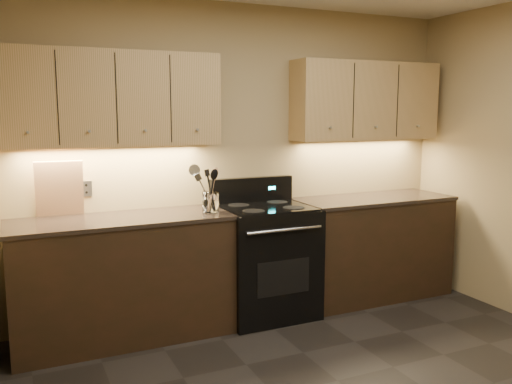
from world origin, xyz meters
The scene contains 14 objects.
wall_back centered at (0.00, 2.00, 1.30)m, with size 4.00×0.04×2.60m, color tan.
counter_left centered at (-1.10, 1.70, 0.47)m, with size 1.62×0.62×0.93m.
counter_right centered at (1.18, 1.70, 0.47)m, with size 1.46×0.62×0.93m.
stove centered at (0.08, 1.68, 0.48)m, with size 0.76×0.68×1.14m.
upper_cab_left centered at (-1.10, 1.85, 1.80)m, with size 1.60×0.30×0.70m, color tan.
upper_cab_right centered at (1.18, 1.85, 1.80)m, with size 1.44×0.30×0.70m, color tan.
outlet_plate centered at (-1.30, 1.99, 1.12)m, with size 0.09×0.01×0.12m, color #B2B5BA.
utensil_crock centered at (-0.42, 1.63, 1.00)m, with size 0.17×0.17×0.16m.
cutting_board centered at (-1.50, 1.94, 1.14)m, with size 0.34×0.02×0.43m, color tan.
wooden_spoon centered at (-0.44, 1.61, 1.11)m, with size 0.06×0.06×0.33m, color tan, non-canonical shape.
black_spoon centered at (-0.43, 1.65, 1.11)m, with size 0.06×0.06×0.34m, color black, non-canonical shape.
black_turner centered at (-0.40, 1.61, 1.11)m, with size 0.08×0.08×0.33m, color black, non-canonical shape.
steel_spatula centered at (-0.39, 1.63, 1.11)m, with size 0.08×0.08×0.34m, color silver, non-canonical shape.
steel_skimmer centered at (-0.39, 1.62, 1.13)m, with size 0.09×0.09×0.37m, color silver, non-canonical shape.
Camera 1 is at (-1.83, -2.29, 1.72)m, focal length 38.00 mm.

